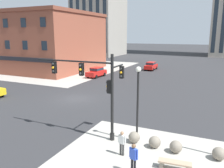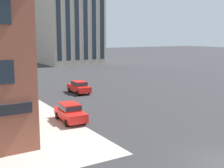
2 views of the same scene
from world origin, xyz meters
name	(u,v)px [view 1 (image 1 of 2)]	position (x,y,z in m)	size (l,w,h in m)	color
ground_plane	(76,99)	(0.00, 0.00, 0.00)	(320.00, 320.00, 0.00)	#2D2D30
sidewalk_far_corner	(51,67)	(-20.00, 20.00, 0.00)	(32.00, 32.00, 0.02)	#A8A399
traffic_signal_main	(98,84)	(7.10, -7.76, 3.91)	(6.37, 2.09, 6.07)	black
bollard_sphere_curb_a	(134,137)	(9.88, -7.70, 0.39)	(0.78, 0.78, 0.78)	gray
bollard_sphere_curb_b	(155,142)	(11.35, -7.82, 0.39)	(0.78, 0.78, 0.78)	gray
bollard_sphere_curb_c	(176,147)	(12.73, -7.91, 0.39)	(0.78, 0.78, 0.78)	gray
bollard_sphere_curb_d	(219,154)	(15.21, -7.71, 0.39)	(0.78, 0.78, 0.78)	gray
bench_near_signal	(175,164)	(13.00, -9.87, 0.33)	(1.84, 0.66, 0.49)	tan
pedestrian_at_curb	(134,157)	(11.04, -11.16, 0.99)	(0.53, 0.28, 1.72)	black
pedestrian_walking_east	(122,142)	(9.76, -9.64, 0.89)	(0.54, 0.25, 1.57)	#333333
street_lamp_corner_near	(138,96)	(10.00, -7.48, 3.32)	(0.36, 0.36, 5.28)	black
car_cross_eastbound	(96,72)	(-4.45, 13.31, 0.92)	(2.12, 4.51, 1.68)	red
car_parked_curb	(151,66)	(2.06, 25.26, 0.92)	(1.94, 4.42, 1.68)	red
storefront_block_near_corner	(43,41)	(-19.33, 17.19, 5.85)	(21.07, 18.83, 11.67)	brown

